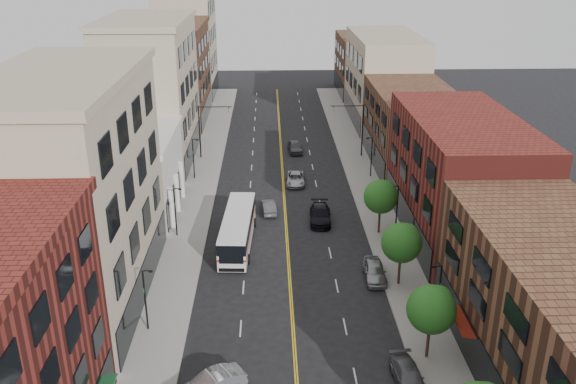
{
  "coord_description": "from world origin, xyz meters",
  "views": [
    {
      "loc": [
        -1.63,
        -31.12,
        27.23
      ],
      "look_at": [
        0.1,
        23.18,
        5.0
      ],
      "focal_mm": 38.0,
      "sensor_mm": 36.0,
      "label": 1
    }
  ],
  "objects": [
    {
      "name": "lamp_l_1",
      "position": [
        -10.95,
        8.0,
        2.97
      ],
      "size": [
        0.81,
        0.55,
        5.05
      ],
      "color": "black",
      "rests_on": "sidewalk_left"
    },
    {
      "name": "bldg_r_mid",
      "position": [
        17.0,
        24.0,
        6.0
      ],
      "size": [
        10.0,
        22.0,
        12.0
      ],
      "primitive_type": "cube",
      "color": "maroon",
      "rests_on": "ground"
    },
    {
      "name": "lamp_r_3",
      "position": [
        10.95,
        40.0,
        2.97
      ],
      "size": [
        0.81,
        0.55,
        5.05
      ],
      "color": "black",
      "rests_on": "sidewalk_right"
    },
    {
      "name": "lamp_l_2",
      "position": [
        -10.95,
        24.0,
        2.97
      ],
      "size": [
        0.81,
        0.55,
        5.05
      ],
      "color": "black",
      "rests_on": "sidewalk_left"
    },
    {
      "name": "sidewalk_right",
      "position": [
        10.0,
        35.0,
        0.07
      ],
      "size": [
        4.0,
        110.0,
        0.15
      ],
      "primitive_type": "cube",
      "color": "gray",
      "rests_on": "ground"
    },
    {
      "name": "lamp_r_2",
      "position": [
        10.95,
        24.0,
        2.97
      ],
      "size": [
        0.81,
        0.55,
        5.05
      ],
      "color": "black",
      "rests_on": "sidewalk_right"
    },
    {
      "name": "bldg_l_far_a",
      "position": [
        -17.0,
        48.0,
        9.0
      ],
      "size": [
        10.0,
        20.0,
        18.0
      ],
      "primitive_type": "cube",
      "color": "tan",
      "rests_on": "ground"
    },
    {
      "name": "car_lane_c",
      "position": [
        1.95,
        50.22,
        0.76
      ],
      "size": [
        2.15,
        4.6,
        1.52
      ],
      "primitive_type": "imported",
      "rotation": [
        0.0,
        0.0,
        0.08
      ],
      "color": "#454449",
      "rests_on": "ground"
    },
    {
      "name": "lamp_l_3",
      "position": [
        -10.95,
        40.0,
        2.97
      ],
      "size": [
        0.81,
        0.55,
        5.05
      ],
      "color": "black",
      "rests_on": "sidewalk_left"
    },
    {
      "name": "tree_r_2",
      "position": [
        9.39,
        14.07,
        4.13
      ],
      "size": [
        3.4,
        3.4,
        5.59
      ],
      "color": "black",
      "rests_on": "sidewalk_right"
    },
    {
      "name": "bldg_r_near",
      "position": [
        17.0,
        0.0,
        5.0
      ],
      "size": [
        10.0,
        26.0,
        10.0
      ],
      "primitive_type": "cube",
      "color": "brown",
      "rests_on": "ground"
    },
    {
      "name": "tree_r_1",
      "position": [
        9.39,
        4.07,
        4.13
      ],
      "size": [
        3.4,
        3.4,
        5.59
      ],
      "color": "black",
      "rests_on": "sidewalk_right"
    },
    {
      "name": "bldg_l_far_c",
      "position": [
        -17.0,
        86.0,
        10.0
      ],
      "size": [
        10.0,
        16.0,
        20.0
      ],
      "primitive_type": "cube",
      "color": "tan",
      "rests_on": "ground"
    },
    {
      "name": "bldg_l_white",
      "position": [
        -17.0,
        31.0,
        4.0
      ],
      "size": [
        10.0,
        14.0,
        8.0
      ],
      "primitive_type": "cube",
      "color": "silver",
      "rests_on": "ground"
    },
    {
      "name": "tree_r_3",
      "position": [
        9.39,
        24.07,
        4.13
      ],
      "size": [
        3.4,
        3.4,
        5.59
      ],
      "color": "black",
      "rests_on": "sidewalk_right"
    },
    {
      "name": "bldg_l_tanoffice",
      "position": [
        -17.0,
        13.0,
        9.0
      ],
      "size": [
        10.0,
        22.0,
        18.0
      ],
      "primitive_type": "cube",
      "color": "tan",
      "rests_on": "ground"
    },
    {
      "name": "car_parked_far",
      "position": [
        7.4,
        15.12,
        0.77
      ],
      "size": [
        1.93,
        4.55,
        1.53
      ],
      "primitive_type": "imported",
      "rotation": [
        0.0,
        0.0,
        -0.03
      ],
      "color": "#96989D",
      "rests_on": "ground"
    },
    {
      "name": "bldg_l_far_b",
      "position": [
        -17.0,
        68.0,
        7.5
      ],
      "size": [
        10.0,
        20.0,
        15.0
      ],
      "primitive_type": "cube",
      "color": "brown",
      "rests_on": "ground"
    },
    {
      "name": "lamp_r_1",
      "position": [
        10.95,
        8.0,
        2.97
      ],
      "size": [
        0.81,
        0.55,
        5.05
      ],
      "color": "black",
      "rests_on": "sidewalk_right"
    },
    {
      "name": "car_lane_a",
      "position": [
        3.62,
        27.11,
        0.77
      ],
      "size": [
        2.44,
        5.44,
        1.55
      ],
      "primitive_type": "imported",
      "rotation": [
        0.0,
        0.0,
        -0.05
      ],
      "color": "black",
      "rests_on": "ground"
    },
    {
      "name": "bldg_r_far_b",
      "position": [
        17.0,
        66.0,
        7.0
      ],
      "size": [
        10.0,
        22.0,
        14.0
      ],
      "primitive_type": "cube",
      "color": "tan",
      "rests_on": "ground"
    },
    {
      "name": "bldg_r_far_c",
      "position": [
        17.0,
        86.0,
        5.5
      ],
      "size": [
        10.0,
        18.0,
        11.0
      ],
      "primitive_type": "cube",
      "color": "brown",
      "rests_on": "ground"
    },
    {
      "name": "car_parked_mid",
      "position": [
        7.4,
        1.24,
        0.64
      ],
      "size": [
        2.18,
        4.58,
        1.29
      ],
      "primitive_type": "imported",
      "rotation": [
        0.0,
        0.0,
        0.09
      ],
      "color": "#56575C",
      "rests_on": "ground"
    },
    {
      "name": "signal_mast_right",
      "position": [
        10.27,
        48.0,
        4.65
      ],
      "size": [
        4.49,
        0.18,
        7.2
      ],
      "color": "black",
      "rests_on": "sidewalk_right"
    },
    {
      "name": "signal_mast_left",
      "position": [
        -10.27,
        48.0,
        4.65
      ],
      "size": [
        4.49,
        0.18,
        7.2
      ],
      "color": "black",
      "rests_on": "sidewalk_left"
    },
    {
      "name": "city_bus",
      "position": [
        -4.8,
        22.13,
        1.77
      ],
      "size": [
        3.33,
        11.98,
        3.05
      ],
      "rotation": [
        0.0,
        0.0,
        -0.05
      ],
      "color": "silver",
      "rests_on": "ground"
    },
    {
      "name": "car_lane_behind",
      "position": [
        -1.8,
        29.57,
        0.66
      ],
      "size": [
        1.78,
        4.1,
        1.31
      ],
      "primitive_type": "imported",
      "rotation": [
        0.0,
        0.0,
        3.24
      ],
      "color": "#46454A",
      "rests_on": "ground"
    },
    {
      "name": "car_lane_b",
      "position": [
        1.5,
        38.06,
        0.66
      ],
      "size": [
        2.38,
        4.83,
        1.32
      ],
      "primitive_type": "imported",
      "rotation": [
        0.0,
        0.0,
        -0.04
      ],
      "color": "#AAADB2",
      "rests_on": "ground"
    },
    {
      "name": "sidewalk_left",
      "position": [
        -10.0,
        35.0,
        0.07
      ],
      "size": [
        4.0,
        110.0,
        0.15
      ],
      "primitive_type": "cube",
      "color": "gray",
      "rests_on": "ground"
    },
    {
      "name": "bldg_r_far_a",
      "position": [
        17.0,
        45.0,
        5.0
      ],
      "size": [
        10.0,
        20.0,
        10.0
      ],
      "primitive_type": "cube",
      "color": "brown",
      "rests_on": "ground"
    }
  ]
}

